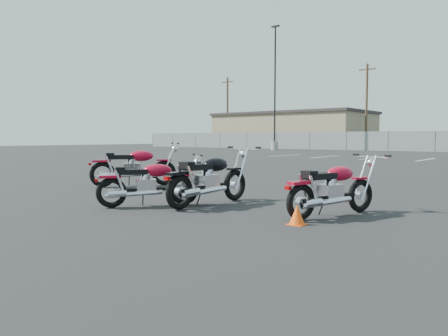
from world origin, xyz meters
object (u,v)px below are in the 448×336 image
Objects in this scene: motorcycle_second_black at (209,179)px; motorcycle_rear_red at (332,189)px; motorcycle_third_red at (148,183)px; motorcycle_front_red at (134,166)px.

motorcycle_second_black is 1.12× the size of motorcycle_rear_red.
motorcycle_third_red is at bearing -159.23° from motorcycle_rear_red.
motorcycle_rear_red is (2.98, 1.13, 0.01)m from motorcycle_third_red.
motorcycle_third_red is 3.19m from motorcycle_rear_red.
motorcycle_third_red is (-0.75, -0.80, -0.06)m from motorcycle_second_black.
motorcycle_second_black reaches higher than motorcycle_third_red.
motorcycle_rear_red is (5.73, -0.81, -0.07)m from motorcycle_front_red.
motorcycle_front_red is 3.68m from motorcycle_second_black.
motorcycle_front_red is at bearing 161.84° from motorcycle_second_black.
motorcycle_front_red is 5.78m from motorcycle_rear_red.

